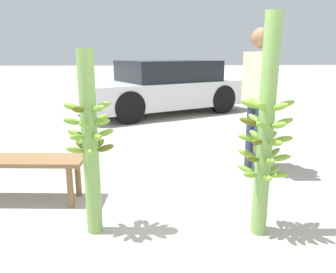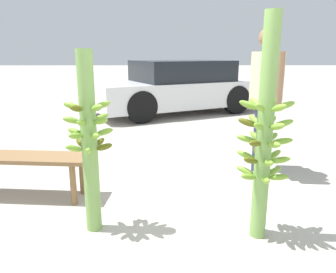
# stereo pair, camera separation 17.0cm
# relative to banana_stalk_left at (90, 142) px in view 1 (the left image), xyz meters

# --- Properties ---
(ground_plane) EXTENTS (80.00, 80.00, 0.00)m
(ground_plane) POSITION_rel_banana_stalk_left_xyz_m (0.77, -0.30, -0.77)
(ground_plane) COLOR #B2AA9E
(banana_stalk_left) EXTENTS (0.39, 0.40, 1.49)m
(banana_stalk_left) POSITION_rel_banana_stalk_left_xyz_m (0.00, 0.00, 0.00)
(banana_stalk_left) COLOR #7AA851
(banana_stalk_left) RESTS_ON ground_plane
(banana_stalk_center) EXTENTS (0.42, 0.42, 1.75)m
(banana_stalk_center) POSITION_rel_banana_stalk_left_xyz_m (1.36, -0.12, 0.08)
(banana_stalk_center) COLOR #7AA851
(banana_stalk_center) RESTS_ON ground_plane
(vendor_person) EXTENTS (0.27, 0.67, 1.74)m
(vendor_person) POSITION_rel_banana_stalk_left_xyz_m (1.78, 1.31, 0.26)
(vendor_person) COLOR #2D334C
(vendor_person) RESTS_ON ground_plane
(market_bench) EXTENTS (1.27, 0.47, 0.45)m
(market_bench) POSITION_rel_banana_stalk_left_xyz_m (-0.79, 0.64, -0.40)
(market_bench) COLOR olive
(market_bench) RESTS_ON ground_plane
(parked_car) EXTENTS (4.42, 3.36, 1.29)m
(parked_car) POSITION_rel_banana_stalk_left_xyz_m (0.93, 5.66, -0.14)
(parked_car) COLOR silver
(parked_car) RESTS_ON ground_plane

